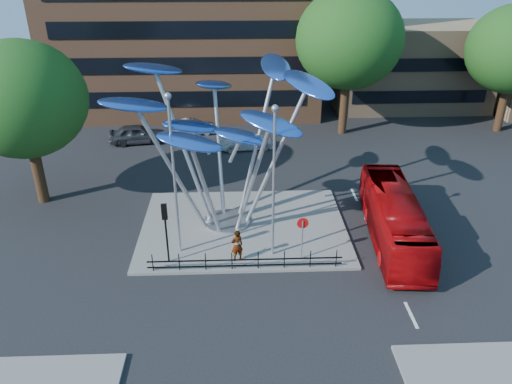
{
  "coord_description": "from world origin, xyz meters",
  "views": [
    {
      "loc": [
        -1.31,
        -19.43,
        15.31
      ],
      "look_at": [
        -0.35,
        4.0,
        3.4
      ],
      "focal_mm": 35.0,
      "sensor_mm": 36.0,
      "label": 1
    }
  ],
  "objects_px": {
    "street_lamp_right": "(274,170)",
    "no_entry_sign_island": "(302,231)",
    "traffic_light_island": "(165,221)",
    "parked_car_right": "(246,141)",
    "tree_left": "(23,100)",
    "parked_car_left": "(138,134)",
    "parked_car_mid": "(193,127)",
    "street_lamp_left": "(173,163)",
    "pedestrian": "(237,246)",
    "leaf_sculpture": "(222,113)",
    "red_bus": "(394,218)",
    "tree_right": "(349,39)"
  },
  "relations": [
    {
      "from": "red_bus",
      "to": "leaf_sculpture",
      "type": "bearing_deg",
      "value": 171.56
    },
    {
      "from": "tree_left",
      "to": "red_bus",
      "type": "xyz_separation_m",
      "value": [
        21.39,
        -5.59,
        -5.39
      ]
    },
    {
      "from": "red_bus",
      "to": "pedestrian",
      "type": "relative_size",
      "value": 5.62
    },
    {
      "from": "street_lamp_right",
      "to": "traffic_light_island",
      "type": "height_order",
      "value": "street_lamp_right"
    },
    {
      "from": "leaf_sculpture",
      "to": "red_bus",
      "type": "height_order",
      "value": "leaf_sculpture"
    },
    {
      "from": "street_lamp_left",
      "to": "red_bus",
      "type": "height_order",
      "value": "street_lamp_left"
    },
    {
      "from": "tree_left",
      "to": "leaf_sculpture",
      "type": "distance_m",
      "value": 12.38
    },
    {
      "from": "tree_left",
      "to": "traffic_light_island",
      "type": "bearing_deg",
      "value": -39.81
    },
    {
      "from": "parked_car_mid",
      "to": "parked_car_right",
      "type": "distance_m",
      "value": 5.77
    },
    {
      "from": "no_entry_sign_island",
      "to": "traffic_light_island",
      "type": "bearing_deg",
      "value": -179.87
    },
    {
      "from": "leaf_sculpture",
      "to": "traffic_light_island",
      "type": "bearing_deg",
      "value": -125.04
    },
    {
      "from": "street_lamp_left",
      "to": "no_entry_sign_island",
      "type": "distance_m",
      "value": 7.47
    },
    {
      "from": "street_lamp_right",
      "to": "parked_car_mid",
      "type": "height_order",
      "value": "street_lamp_right"
    },
    {
      "from": "red_bus",
      "to": "parked_car_right",
      "type": "relative_size",
      "value": 2.21
    },
    {
      "from": "tree_right",
      "to": "pedestrian",
      "type": "distance_m",
      "value": 22.75
    },
    {
      "from": "street_lamp_right",
      "to": "pedestrian",
      "type": "xyz_separation_m",
      "value": [
        -1.9,
        -0.5,
        -4.05
      ]
    },
    {
      "from": "street_lamp_left",
      "to": "parked_car_mid",
      "type": "relative_size",
      "value": 2.25
    },
    {
      "from": "red_bus",
      "to": "tree_right",
      "type": "bearing_deg",
      "value": 93.07
    },
    {
      "from": "no_entry_sign_island",
      "to": "parked_car_left",
      "type": "xyz_separation_m",
      "value": [
        -11.59,
        17.74,
        -1.03
      ]
    },
    {
      "from": "leaf_sculpture",
      "to": "parked_car_mid",
      "type": "xyz_separation_m",
      "value": [
        -3.02,
        15.56,
        -6.23
      ]
    },
    {
      "from": "no_entry_sign_island",
      "to": "parked_car_left",
      "type": "relative_size",
      "value": 0.53
    },
    {
      "from": "tree_left",
      "to": "no_entry_sign_island",
      "type": "relative_size",
      "value": 4.21
    },
    {
      "from": "street_lamp_right",
      "to": "tree_left",
      "type": "bearing_deg",
      "value": 154.23
    },
    {
      "from": "parked_car_left",
      "to": "parked_car_mid",
      "type": "relative_size",
      "value": 1.18
    },
    {
      "from": "street_lamp_right",
      "to": "no_entry_sign_island",
      "type": "relative_size",
      "value": 3.39
    },
    {
      "from": "tree_left",
      "to": "tree_right",
      "type": "bearing_deg",
      "value": 28.61
    },
    {
      "from": "street_lamp_left",
      "to": "parked_car_left",
      "type": "distance_m",
      "value": 18.1
    },
    {
      "from": "traffic_light_island",
      "to": "parked_car_right",
      "type": "height_order",
      "value": "traffic_light_island"
    },
    {
      "from": "street_lamp_left",
      "to": "parked_car_left",
      "type": "relative_size",
      "value": 1.9
    },
    {
      "from": "tree_left",
      "to": "parked_car_right",
      "type": "xyz_separation_m",
      "value": [
        13.41,
        8.62,
        -6.13
      ]
    },
    {
      "from": "red_bus",
      "to": "parked_car_right",
      "type": "height_order",
      "value": "red_bus"
    },
    {
      "from": "tree_left",
      "to": "parked_car_right",
      "type": "distance_m",
      "value": 17.08
    },
    {
      "from": "no_entry_sign_island",
      "to": "red_bus",
      "type": "relative_size",
      "value": 0.24
    },
    {
      "from": "tree_right",
      "to": "parked_car_mid",
      "type": "bearing_deg",
      "value": 178.97
    },
    {
      "from": "red_bus",
      "to": "parked_car_left",
      "type": "height_order",
      "value": "red_bus"
    },
    {
      "from": "parked_car_left",
      "to": "parked_car_right",
      "type": "bearing_deg",
      "value": -108.58
    },
    {
      "from": "leaf_sculpture",
      "to": "parked_car_right",
      "type": "relative_size",
      "value": 2.78
    },
    {
      "from": "tree_right",
      "to": "traffic_light_island",
      "type": "xyz_separation_m",
      "value": [
        -13.0,
        -19.5,
        -5.42
      ]
    },
    {
      "from": "traffic_light_island",
      "to": "red_bus",
      "type": "distance_m",
      "value": 12.6
    },
    {
      "from": "parked_car_left",
      "to": "parked_car_right",
      "type": "relative_size",
      "value": 1.01
    },
    {
      "from": "no_entry_sign_island",
      "to": "pedestrian",
      "type": "xyz_separation_m",
      "value": [
        -3.4,
        -0.02,
        -0.77
      ]
    },
    {
      "from": "traffic_light_island",
      "to": "parked_car_right",
      "type": "bearing_deg",
      "value": 74.71
    },
    {
      "from": "no_entry_sign_island",
      "to": "parked_car_mid",
      "type": "xyz_separation_m",
      "value": [
        -7.09,
        19.72,
        -1.17
      ]
    },
    {
      "from": "tree_left",
      "to": "pedestrian",
      "type": "distance_m",
      "value": 15.75
    },
    {
      "from": "tree_left",
      "to": "parked_car_right",
      "type": "height_order",
      "value": "tree_left"
    },
    {
      "from": "parked_car_left",
      "to": "traffic_light_island",
      "type": "bearing_deg",
      "value": -173.79
    },
    {
      "from": "red_bus",
      "to": "pedestrian",
      "type": "xyz_separation_m",
      "value": [
        -8.79,
        -1.91,
        -0.36
      ]
    },
    {
      "from": "leaf_sculpture",
      "to": "street_lamp_left",
      "type": "xyz_separation_m",
      "value": [
        -2.43,
        -3.18,
        -1.52
      ]
    },
    {
      "from": "pedestrian",
      "to": "parked_car_mid",
      "type": "xyz_separation_m",
      "value": [
        -3.69,
        19.74,
        -0.4
      ]
    },
    {
      "from": "tree_left",
      "to": "street_lamp_right",
      "type": "height_order",
      "value": "tree_left"
    }
  ]
}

